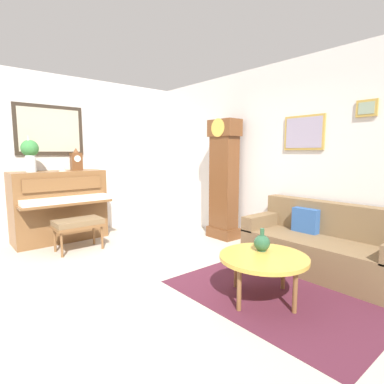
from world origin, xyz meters
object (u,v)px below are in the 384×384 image
Objects in this scene: piano at (59,205)px; mantel_clock at (76,160)px; green_jug at (262,243)px; flower_vase at (30,152)px; couch at (323,246)px; coffee_table at (264,259)px; grandfather_clock at (224,183)px; piano_bench at (78,224)px; teacup at (63,170)px.

piano is 0.81m from mantel_clock.
flower_vase is at bearing -157.83° from green_jug.
coffee_table is (-0.01, -1.19, 0.11)m from couch.
grandfather_clock reaches higher than couch.
mantel_clock is (-0.75, 0.28, 0.94)m from piano_bench.
piano_bench reaches higher than coffee_table.
piano is 0.78m from piano_bench.
coffee_table is 3.57m from teacup.
piano_bench is at bearing -160.08° from green_jug.
couch is 1.12m from green_jug.
couch is 3.28× the size of flower_vase.
flower_vase is 5.00× the size of teacup.
mantel_clock is (-3.52, -1.76, 1.03)m from couch.
couch is at bearing 26.62° from mantel_clock.
piano_bench is 1.01m from teacup.
green_jug is (3.40, 0.99, -0.05)m from piano.
piano_bench is 2.92× the size of green_jug.
flower_vase reaches higher than coffee_table.
piano is 0.61m from teacup.
mantel_clock reaches higher than piano.
mantel_clock is at bearing -153.38° from couch.
grandfather_clock is at bearing 144.18° from coffee_table.
couch is 4.06m from teacup.
mantel_clock is 3.28× the size of teacup.
flower_vase is at bearing -144.89° from couch.
grandfather_clock is 2.31× the size of coffee_table.
coffee_table is 7.59× the size of teacup.
piano_bench is 1.21× the size of flower_vase.
mantel_clock is 0.33m from teacup.
grandfather_clock reaches higher than piano_bench.
piano is at bearing -177.60° from piano_bench.
green_jug is at bearing 16.24° from piano.
grandfather_clock is 17.50× the size of teacup.
couch is 2.16× the size of coffee_table.
couch is 16.38× the size of teacup.
flower_vase is at bearing -122.47° from grandfather_clock.
mantel_clock reaches higher than couch.
piano_bench is 2.88m from coffee_table.
piano_bench is at bearing 2.40° from piano.
teacup is (-3.39, -0.84, 0.77)m from coffee_table.
mantel_clock is at bearing -131.15° from grandfather_clock.
couch is at bearing 89.44° from coffee_table.
piano reaches higher than couch.
green_jug is at bearing 19.92° from piano_bench.
teacup is at bearing 19.78° from piano.
piano is 0.98m from flower_vase.
green_jug is (3.28, 0.95, -0.65)m from teacup.
grandfather_clock reaches higher than piano.
grandfather_clock is (1.66, 2.22, 0.37)m from piano.
coffee_table is at bearing 9.22° from mantel_clock.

